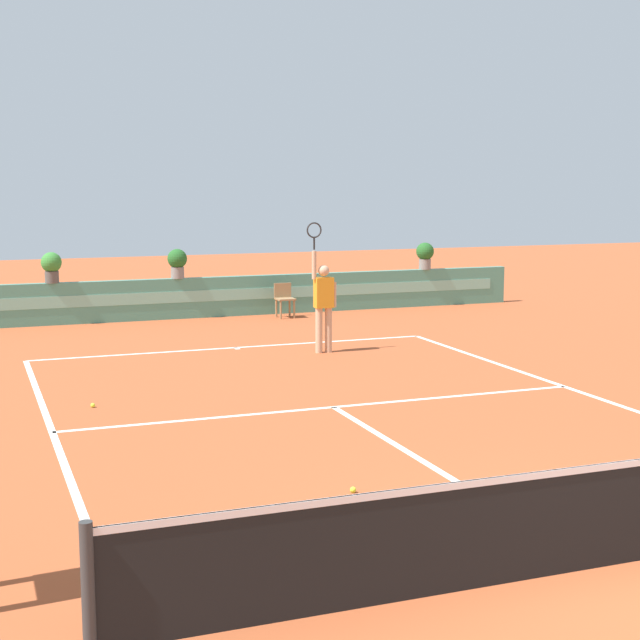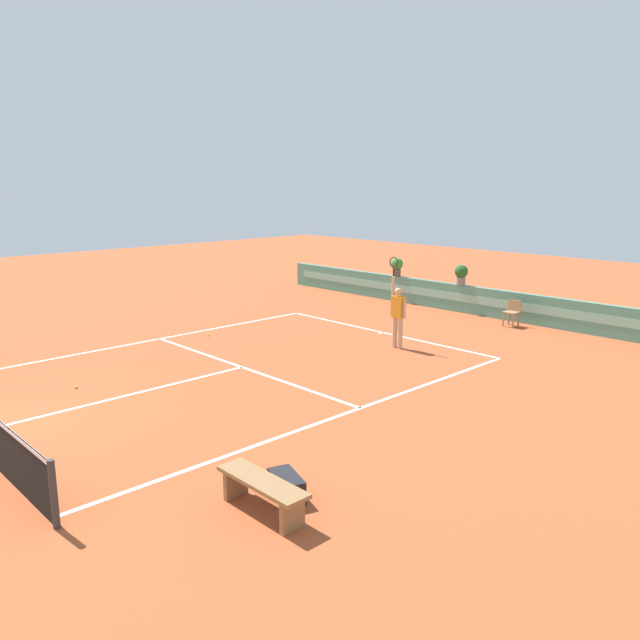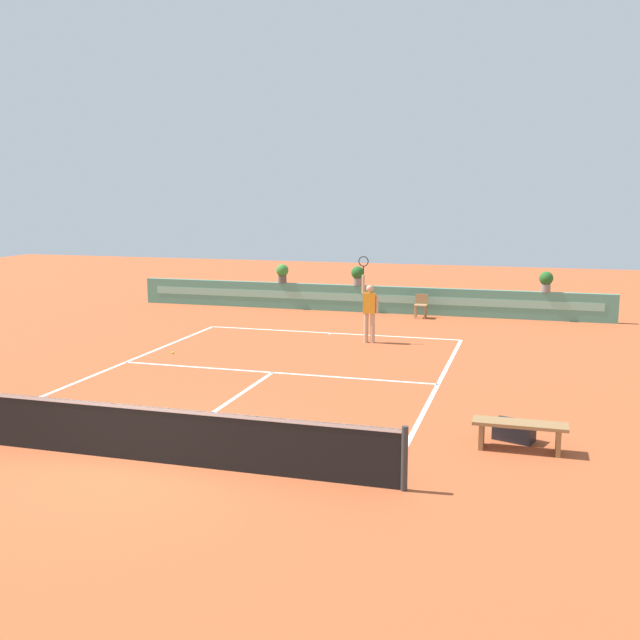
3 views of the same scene
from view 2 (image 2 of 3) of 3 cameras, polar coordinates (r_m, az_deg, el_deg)
The scene contains 11 objects.
ground_plane at distance 15.88m, azimuth -8.29°, elevation -4.57°, with size 60.00×60.00×0.00m, color #A84C28.
court_lines at distance 16.28m, azimuth -6.23°, elevation -4.07°, with size 8.32×11.94×0.01m.
back_wall_barrier at distance 23.17m, azimuth 13.07°, elevation 1.88°, with size 18.00×0.21×1.00m.
ball_kid_chair at distance 21.39m, azimuth 17.14°, elevation 0.73°, with size 0.44×0.44×0.85m.
bench_courtside at distance 9.17m, azimuth -5.28°, elevation -15.04°, with size 1.60×0.44×0.51m.
gear_bag at distance 9.63m, azimuth -3.10°, elevation -14.91°, with size 0.70×0.36×0.36m, color black.
tennis_player at distance 17.73m, azimuth 7.12°, elevation 0.75°, with size 0.62×0.22×2.58m.
tennis_ball_near_baseline at distance 19.50m, azimuth -10.12°, elevation -1.35°, with size 0.07×0.07×0.07m, color #CCE033.
tennis_ball_mid_court at distance 15.40m, azimuth -21.35°, elevation -5.72°, with size 0.07×0.07×0.07m, color #CCE033.
potted_plant_left at distance 24.90m, azimuth 7.03°, elevation 4.94°, with size 0.48×0.48×0.72m.
potted_plant_centre at distance 23.14m, azimuth 12.76°, elevation 4.17°, with size 0.48×0.48×0.72m.
Camera 2 is at (12.45, -2.72, 4.59)m, focal length 35.08 mm.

